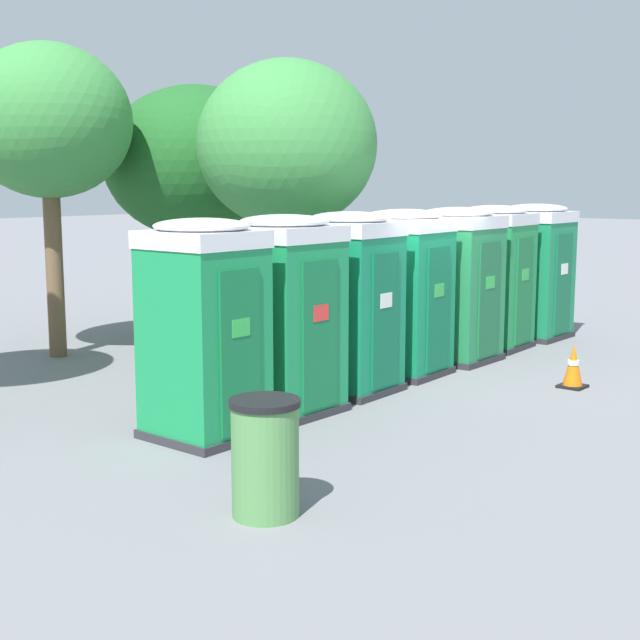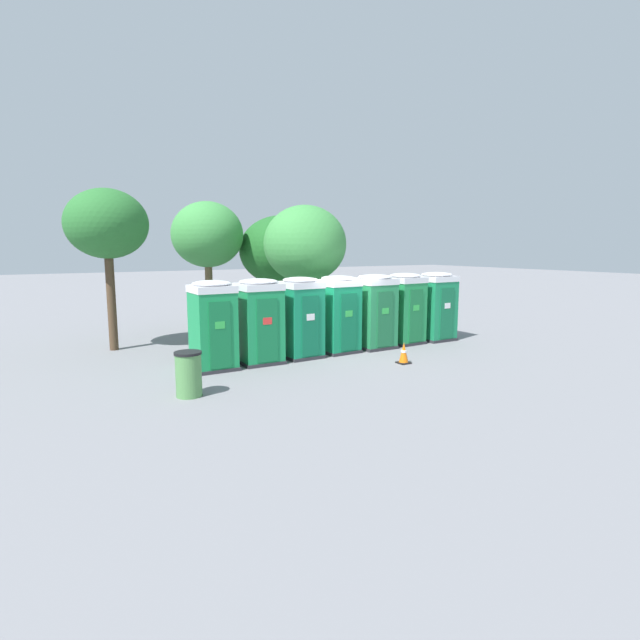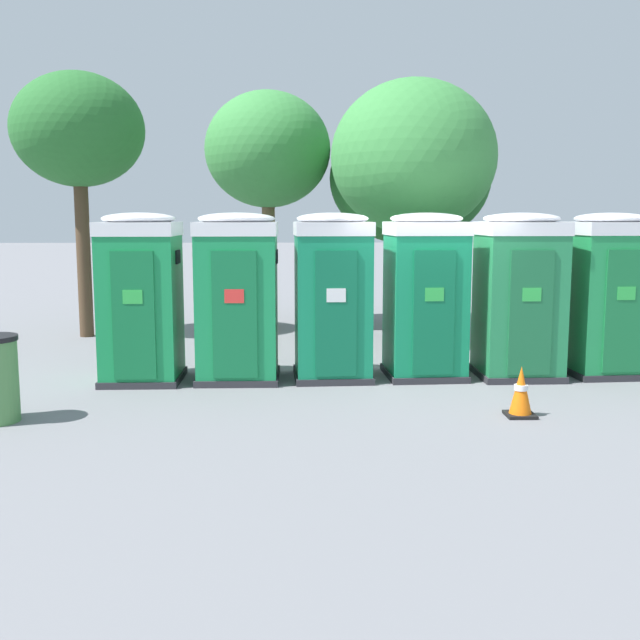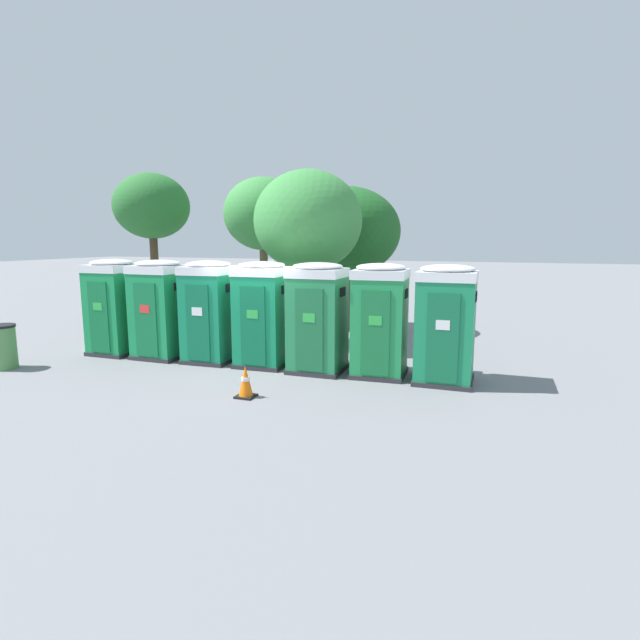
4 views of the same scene
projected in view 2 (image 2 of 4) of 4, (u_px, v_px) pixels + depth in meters
The scene contains 14 objects.
ground_plane at pixel (335, 351), 16.71m from camera, with size 120.00×120.00×0.00m, color slate.
portapotty_0 at pixel (213, 325), 14.07m from camera, with size 1.17×1.21×2.54m.
portapotty_1 at pixel (259, 321), 14.84m from camera, with size 1.23×1.21×2.54m.
portapotty_2 at pixel (301, 317), 15.62m from camera, with size 1.22×1.25×2.54m.
portapotty_3 at pixel (338, 314), 16.40m from camera, with size 1.25×1.26×2.54m.
portapotty_4 at pixel (375, 311), 17.08m from camera, with size 1.26×1.22×2.54m.
portapotty_5 at pixel (405, 308), 17.91m from camera, with size 1.25×1.27×2.54m.
portapotty_6 at pixel (436, 306), 18.58m from camera, with size 1.24×1.22×2.54m.
street_tree_0 at pixel (207, 235), 19.27m from camera, with size 2.75×2.75×5.20m.
street_tree_1 at pixel (305, 245), 18.35m from camera, with size 3.05×3.05×4.98m.
street_tree_2 at pixel (107, 225), 16.32m from camera, with size 2.64×2.64×5.35m.
street_tree_3 at pixel (282, 251), 20.79m from camera, with size 3.53×3.53×4.76m.
trash_can at pixel (189, 374), 11.59m from camera, with size 0.63×0.63×1.06m.
traffic_cone at pixel (404, 353), 14.91m from camera, with size 0.36×0.36×0.64m.
Camera 2 is at (-8.71, -13.89, 3.46)m, focal length 28.00 mm.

